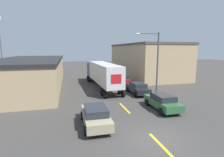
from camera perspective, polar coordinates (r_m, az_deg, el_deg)
ground_plane at (r=12.70m, az=13.96°, el=-18.72°), size 160.00×160.00×0.00m
road_centerline at (r=18.24m, az=4.12°, el=-9.56°), size 0.20×18.07×0.01m
warehouse_left at (r=31.11m, az=-24.96°, el=1.79°), size 9.53×25.00×4.53m
warehouse_right at (r=40.90m, az=10.52°, el=6.02°), size 10.03×22.30×7.20m
semi_truck at (r=27.59m, az=-3.42°, el=1.94°), size 3.36×14.85×3.90m
parked_car_right_near at (r=18.28m, az=16.12°, el=-7.19°), size 2.09×4.68×1.56m
parked_car_right_mid at (r=23.81m, az=8.39°, el=-3.06°), size 2.09×4.68×1.56m
parked_car_right_far at (r=30.52m, az=3.16°, el=-0.22°), size 2.09×4.68×1.56m
parked_car_left_near at (r=14.05m, az=-5.39°, el=-11.95°), size 2.09×4.68×1.56m
street_lamp at (r=22.90m, az=13.83°, el=6.15°), size 3.17×0.32×8.05m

